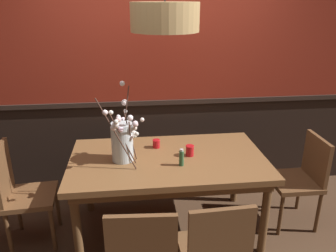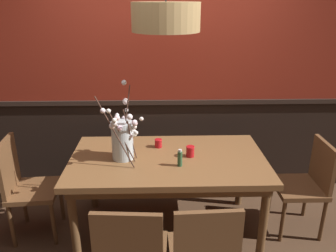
{
  "view_description": "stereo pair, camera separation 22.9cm",
  "coord_description": "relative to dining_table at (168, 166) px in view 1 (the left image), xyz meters",
  "views": [
    {
      "loc": [
        -0.3,
        -2.64,
        2.07
      ],
      "look_at": [
        0.0,
        0.0,
        1.06
      ],
      "focal_mm": 35.85,
      "sensor_mm": 36.0,
      "label": 1
    },
    {
      "loc": [
        -0.07,
        -2.66,
        2.07
      ],
      "look_at": [
        0.0,
        0.0,
        1.06
      ],
      "focal_mm": 35.85,
      "sensor_mm": 36.0,
      "label": 2
    }
  ],
  "objects": [
    {
      "name": "chair_head_east_end",
      "position": [
        1.27,
        -0.01,
        -0.17
      ],
      "size": [
        0.43,
        0.44,
        0.89
      ],
      "color": "brown",
      "rests_on": "ground"
    },
    {
      "name": "back_wall",
      "position": [
        0.0,
        0.85,
        0.74
      ],
      "size": [
        5.22,
        0.14,
        2.85
      ],
      "color": "black",
      "rests_on": "ground"
    },
    {
      "name": "pendant_lamp",
      "position": [
        -0.01,
        0.09,
        1.26
      ],
      "size": [
        0.54,
        0.54,
        1.03
      ],
      "color": "tan"
    },
    {
      "name": "chair_near_side_right",
      "position": [
        0.21,
        -0.91,
        -0.16
      ],
      "size": [
        0.46,
        0.41,
        0.9
      ],
      "color": "brown",
      "rests_on": "ground"
    },
    {
      "name": "candle_holder_nearer_edge",
      "position": [
        -0.08,
        0.22,
        0.13
      ],
      "size": [
        0.07,
        0.07,
        0.08
      ],
      "color": "red",
      "rests_on": "dining_table"
    },
    {
      "name": "chair_head_west_end",
      "position": [
        -1.28,
        -0.02,
        -0.15
      ],
      "size": [
        0.44,
        0.45,
        0.95
      ],
      "color": "brown",
      "rests_on": "ground"
    },
    {
      "name": "condiment_bottle",
      "position": [
        0.09,
        -0.16,
        0.16
      ],
      "size": [
        0.04,
        0.04,
        0.15
      ],
      "color": "#2D5633",
      "rests_on": "dining_table"
    },
    {
      "name": "chair_far_side_left",
      "position": [
        -0.21,
        0.91,
        -0.13
      ],
      "size": [
        0.44,
        0.38,
        0.98
      ],
      "color": "brown",
      "rests_on": "ground"
    },
    {
      "name": "ground_plane",
      "position": [
        0.0,
        0.0,
        -0.67
      ],
      "size": [
        24.0,
        24.0,
        0.0
      ],
      "primitive_type": "plane",
      "color": "#4C3321"
    },
    {
      "name": "vase_with_blossoms",
      "position": [
        -0.39,
        -0.01,
        0.26
      ],
      "size": [
        0.38,
        0.44,
        0.66
      ],
      "color": "silver",
      "rests_on": "dining_table"
    },
    {
      "name": "dining_table",
      "position": [
        0.0,
        0.0,
        0.0
      ],
      "size": [
        1.71,
        0.99,
        0.76
      ],
      "color": "brown",
      "rests_on": "ground"
    },
    {
      "name": "candle_holder_nearer_center",
      "position": [
        0.2,
        0.02,
        0.13
      ],
      "size": [
        0.08,
        0.08,
        0.1
      ],
      "color": "red",
      "rests_on": "dining_table"
    },
    {
      "name": "chair_far_side_right",
      "position": [
        0.22,
        0.9,
        -0.15
      ],
      "size": [
        0.44,
        0.46,
        0.96
      ],
      "color": "brown",
      "rests_on": "ground"
    }
  ]
}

